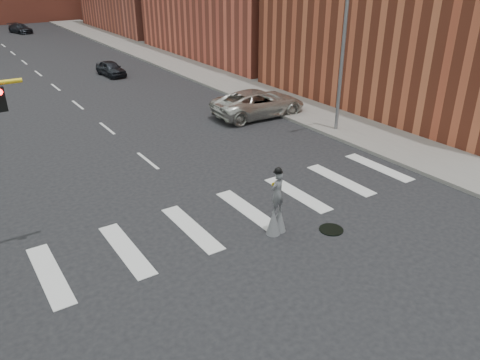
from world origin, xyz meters
TOP-DOWN VIEW (x-y plane):
  - ground_plane at (0.00, 0.00)m, footprint 160.00×160.00m
  - sidewalk_right at (12.50, 25.00)m, footprint 5.00×90.00m
  - manhole at (3.00, -2.00)m, footprint 0.90×0.90m
  - streetlight at (10.90, 6.00)m, footprint 2.05×0.20m
  - stilt_performer at (1.20, -0.96)m, footprint 0.83×0.59m
  - suv_crossing at (9.00, 10.99)m, footprint 6.27×3.16m
  - car_near at (5.11, 27.49)m, footprint 1.82×3.83m
  - car_far at (3.83, 59.82)m, footprint 2.92×4.60m

SIDE VIEW (x-z plane):
  - ground_plane at x=0.00m, z-range 0.00..0.00m
  - manhole at x=3.00m, z-range 0.00..0.04m
  - sidewalk_right at x=12.50m, z-range 0.00..0.18m
  - car_far at x=3.83m, z-range 0.00..1.24m
  - car_near at x=5.11m, z-range 0.00..1.26m
  - suv_crossing at x=9.00m, z-range 0.00..1.70m
  - stilt_performer at x=1.20m, z-range -0.33..2.29m
  - streetlight at x=10.90m, z-range 0.40..9.40m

